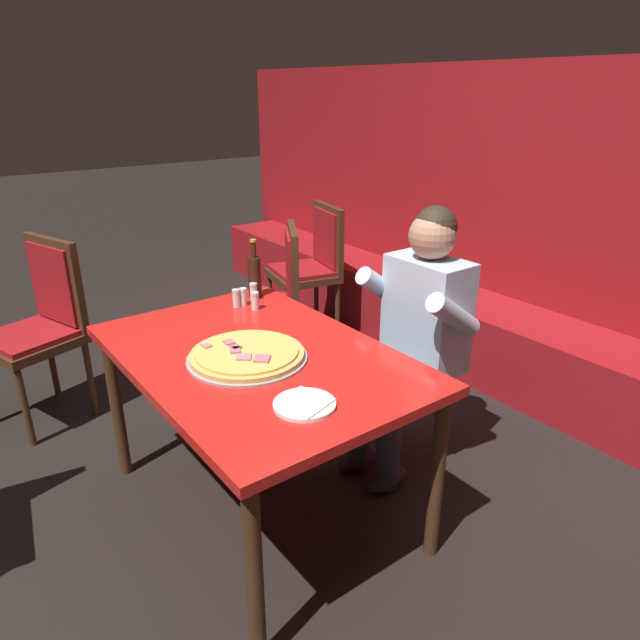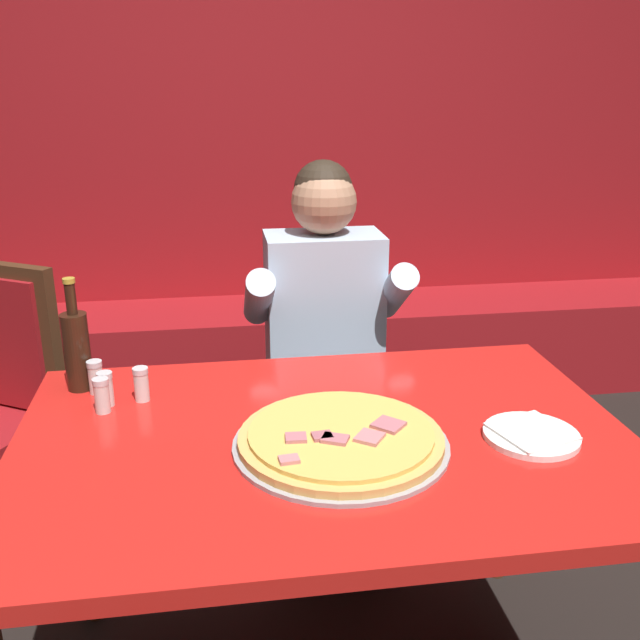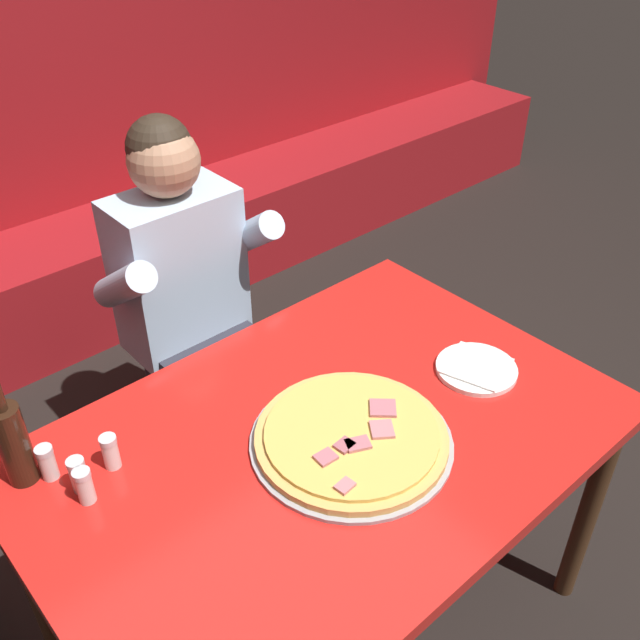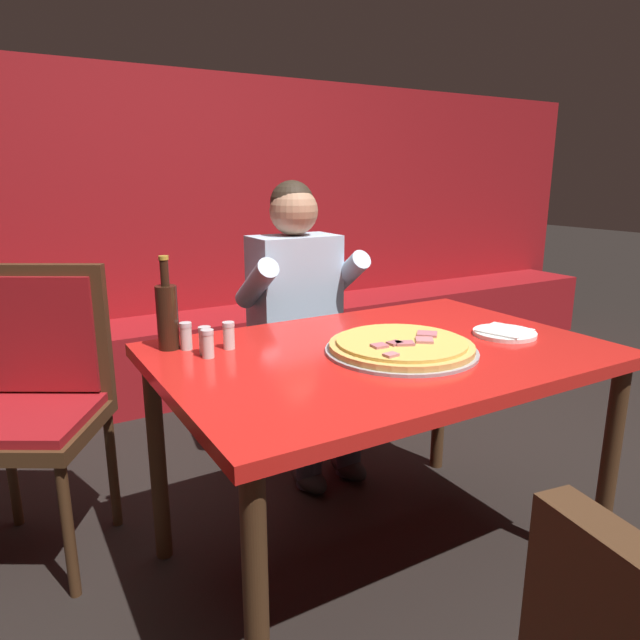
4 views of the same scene
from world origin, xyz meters
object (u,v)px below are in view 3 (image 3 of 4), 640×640
object	(u,v)px
plate_white_paper	(476,368)
diner_seated_blue_shirt	(196,302)
shaker_black_pepper	(48,464)
shaker_oregano	(111,453)
shaker_red_pepper_flakes	(85,487)
pizza	(352,438)
main_dining_table	(326,459)
beer_bottle	(13,441)
shaker_parmesan	(79,476)

from	to	relation	value
plate_white_paper	diner_seated_blue_shirt	distance (m)	0.90
shaker_black_pepper	shaker_oregano	distance (m)	0.13
shaker_red_pepper_flakes	plate_white_paper	bearing A→B (deg)	-16.15
pizza	diner_seated_blue_shirt	bearing A→B (deg)	82.78
plate_white_paper	main_dining_table	bearing A→B (deg)	169.21
beer_bottle	shaker_oregano	size ratio (longest dim) A/B	3.40
shaker_parmesan	diner_seated_blue_shirt	world-z (taller)	diner_seated_blue_shirt
diner_seated_blue_shirt	plate_white_paper	bearing A→B (deg)	-69.02
beer_bottle	shaker_black_pepper	xyz separation A→B (m)	(0.04, -0.04, -0.07)
pizza	shaker_parmesan	xyz separation A→B (m)	(-0.52, 0.28, 0.02)
plate_white_paper	shaker_parmesan	distance (m)	1.00
diner_seated_blue_shirt	beer_bottle	bearing A→B (deg)	-149.85
shaker_black_pepper	shaker_red_pepper_flakes	bearing A→B (deg)	-75.16
pizza	shaker_oregano	distance (m)	0.54
shaker_oregano	diner_seated_blue_shirt	size ratio (longest dim) A/B	0.07
shaker_oregano	main_dining_table	bearing A→B (deg)	-30.18
shaker_black_pepper	shaker_red_pepper_flakes	size ratio (longest dim) A/B	1.00
pizza	plate_white_paper	world-z (taller)	pizza
shaker_oregano	shaker_red_pepper_flakes	bearing A→B (deg)	-149.10
pizza	beer_bottle	world-z (taller)	beer_bottle
main_dining_table	shaker_parmesan	bearing A→B (deg)	155.62
main_dining_table	beer_bottle	size ratio (longest dim) A/B	4.70
shaker_parmesan	shaker_red_pepper_flakes	bearing A→B (deg)	-96.60
shaker_black_pepper	diner_seated_blue_shirt	size ratio (longest dim) A/B	0.07
main_dining_table	shaker_parmesan	world-z (taller)	shaker_parmesan
shaker_black_pepper	diner_seated_blue_shirt	xyz separation A→B (m)	(0.66, 0.44, -0.10)
pizza	shaker_black_pepper	world-z (taller)	shaker_black_pepper
main_dining_table	pizza	size ratio (longest dim) A/B	2.93
plate_white_paper	shaker_red_pepper_flakes	size ratio (longest dim) A/B	2.44
main_dining_table	plate_white_paper	bearing A→B (deg)	-10.79
main_dining_table	pizza	distance (m)	0.12
main_dining_table	plate_white_paper	distance (m)	0.46
main_dining_table	diner_seated_blue_shirt	world-z (taller)	diner_seated_blue_shirt
shaker_parmesan	diner_seated_blue_shirt	size ratio (longest dim) A/B	0.07
plate_white_paper	shaker_oregano	xyz separation A→B (m)	(-0.86, 0.33, 0.03)
beer_bottle	shaker_red_pepper_flakes	xyz separation A→B (m)	(0.07, -0.15, -0.07)
main_dining_table	pizza	world-z (taller)	pizza
beer_bottle	diner_seated_blue_shirt	xyz separation A→B (m)	(0.71, 0.41, -0.17)
main_dining_table	shaker_oregano	world-z (taller)	shaker_oregano
main_dining_table	shaker_red_pepper_flakes	bearing A→B (deg)	159.31
shaker_oregano	shaker_parmesan	size ratio (longest dim) A/B	1.00
shaker_parmesan	beer_bottle	bearing A→B (deg)	124.87
plate_white_paper	shaker_red_pepper_flakes	distance (m)	0.99
shaker_parmesan	shaker_red_pepper_flakes	size ratio (longest dim) A/B	1.00
shaker_parmesan	shaker_red_pepper_flakes	world-z (taller)	same
beer_bottle	main_dining_table	bearing A→B (deg)	-30.38
pizza	plate_white_paper	distance (m)	0.42
pizza	shaker_black_pepper	bearing A→B (deg)	147.08
main_dining_table	shaker_parmesan	distance (m)	0.56
plate_white_paper	pizza	bearing A→B (deg)	176.39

